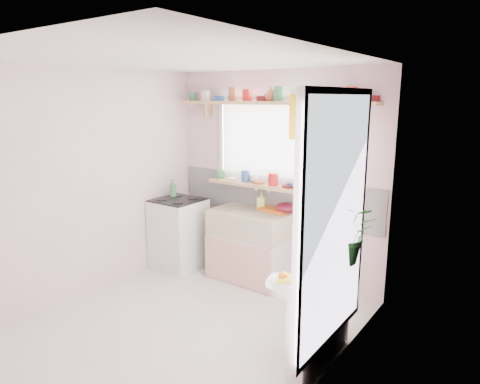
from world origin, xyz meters
The scene contains 19 objects.
room centered at (0.66, 0.86, 1.37)m, with size 3.20×3.20×3.20m.
sink_unit centered at (-0.15, 1.29, 0.43)m, with size 0.95×0.65×1.11m.
cooker centered at (-1.10, 1.05, 0.46)m, with size 0.58×0.58×0.93m.
radiator_ledge centered at (1.30, 0.20, 0.40)m, with size 0.22×0.95×0.78m.
windowsill centered at (-0.15, 1.48, 1.14)m, with size 1.40×0.22×0.04m, color tan.
pine_shelf centered at (0.00, 1.47, 2.12)m, with size 2.52×0.24×0.04m, color tan.
shelf_crockery centered at (-0.04, 1.47, 2.19)m, with size 2.47×0.11×0.12m.
sill_crockery centered at (-0.17, 1.48, 1.22)m, with size 1.35×0.11×0.12m.
dish_tray centered at (0.09, 1.50, 0.87)m, with size 0.35×0.26×0.04m, color #D75B13.
colander centered at (0.22, 1.50, 0.91)m, with size 0.27×0.27×0.12m, color #5C0F1D.
jade_plant centered at (1.33, 0.60, 1.04)m, with size 0.48×0.42×0.54m, color #2D6729.
fruit_bowl centered at (1.21, -0.20, 0.82)m, with size 0.33×0.33×0.08m, color silver.
herb_pot centered at (1.33, -0.20, 0.87)m, with size 0.10×0.07×0.18m, color #2C7030.
soap_bottle_sink centered at (-0.13, 1.50, 0.95)m, with size 0.09×0.10×0.21m, color #DED463.
sill_cup centered at (-0.25, 1.54, 1.21)m, with size 0.12×0.12×0.09m, color white.
sill_bowl centered at (0.31, 1.54, 1.19)m, with size 0.18×0.18×0.06m, color #2E4E95.
shelf_vase centered at (0.00, 1.48, 2.22)m, with size 0.15×0.15×0.16m, color #A75233.
cooker_bottle centered at (-1.25, 1.13, 1.03)m, with size 0.09×0.09×0.23m, color #428451.
fruit centered at (1.22, -0.19, 0.88)m, with size 0.20×0.14×0.10m.
Camera 1 is at (2.63, -2.78, 2.18)m, focal length 32.00 mm.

